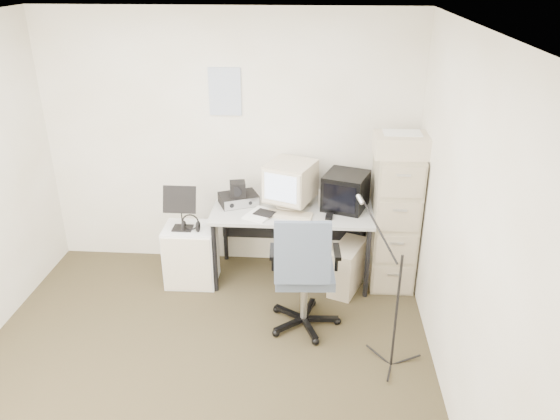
# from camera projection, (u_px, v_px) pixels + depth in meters

# --- Properties ---
(floor) EXTENTS (3.60, 3.60, 0.01)m
(floor) POSITION_uv_depth(u_px,v_px,m) (199.00, 374.00, 4.14)
(floor) COLOR #3D3725
(floor) RESTS_ON ground
(ceiling) EXTENTS (3.60, 3.60, 0.01)m
(ceiling) POSITION_uv_depth(u_px,v_px,m) (171.00, 29.00, 3.09)
(ceiling) COLOR white
(ceiling) RESTS_ON ground
(wall_back) EXTENTS (3.60, 0.02, 2.50)m
(wall_back) POSITION_uv_depth(u_px,v_px,m) (229.00, 143.00, 5.25)
(wall_back) COLOR white
(wall_back) RESTS_ON ground
(wall_right) EXTENTS (0.02, 3.60, 2.50)m
(wall_right) POSITION_uv_depth(u_px,v_px,m) (464.00, 235.00, 3.50)
(wall_right) COLOR white
(wall_right) RESTS_ON ground
(wall_calendar) EXTENTS (0.30, 0.02, 0.44)m
(wall_calendar) POSITION_uv_depth(u_px,v_px,m) (225.00, 92.00, 5.03)
(wall_calendar) COLOR white
(wall_calendar) RESTS_ON wall_back
(filing_cabinet) EXTENTS (0.40, 0.60, 1.30)m
(filing_cabinet) POSITION_uv_depth(u_px,v_px,m) (394.00, 219.00, 5.10)
(filing_cabinet) COLOR gray
(filing_cabinet) RESTS_ON floor
(printer) EXTENTS (0.49, 0.33, 0.19)m
(printer) POSITION_uv_depth(u_px,v_px,m) (402.00, 145.00, 4.73)
(printer) COLOR beige
(printer) RESTS_ON filing_cabinet
(desk) EXTENTS (1.50, 0.70, 0.73)m
(desk) POSITION_uv_depth(u_px,v_px,m) (292.00, 244.00, 5.26)
(desk) COLOR #B1B1B0
(desk) RESTS_ON floor
(crt_monitor) EXTENTS (0.52, 0.53, 0.44)m
(crt_monitor) POSITION_uv_depth(u_px,v_px,m) (291.00, 185.00, 5.07)
(crt_monitor) COLOR beige
(crt_monitor) RESTS_ON desk
(crt_tv) EXTENTS (0.47, 0.49, 0.34)m
(crt_tv) POSITION_uv_depth(u_px,v_px,m) (346.00, 191.00, 5.08)
(crt_tv) COLOR black
(crt_tv) RESTS_ON desk
(desk_speaker) EXTENTS (0.08, 0.08, 0.15)m
(desk_speaker) POSITION_uv_depth(u_px,v_px,m) (323.00, 198.00, 5.17)
(desk_speaker) COLOR beige
(desk_speaker) RESTS_ON desk
(keyboard) EXTENTS (0.43, 0.21, 0.02)m
(keyboard) POSITION_uv_depth(u_px,v_px,m) (289.00, 215.00, 4.97)
(keyboard) COLOR beige
(keyboard) RESTS_ON desk
(mouse) EXTENTS (0.08, 0.11, 0.03)m
(mouse) POSITION_uv_depth(u_px,v_px,m) (329.00, 216.00, 4.93)
(mouse) COLOR black
(mouse) RESTS_ON desk
(radio_receiver) EXTENTS (0.42, 0.37, 0.10)m
(radio_receiver) POSITION_uv_depth(u_px,v_px,m) (238.00, 199.00, 5.20)
(radio_receiver) COLOR black
(radio_receiver) RESTS_ON desk
(radio_speaker) EXTENTS (0.17, 0.16, 0.14)m
(radio_speaker) POSITION_uv_depth(u_px,v_px,m) (238.00, 189.00, 5.11)
(radio_speaker) COLOR black
(radio_speaker) RESTS_ON radio_receiver
(papers) EXTENTS (0.32, 0.36, 0.02)m
(papers) POSITION_uv_depth(u_px,v_px,m) (260.00, 214.00, 4.98)
(papers) COLOR white
(papers) RESTS_ON desk
(pc_tower) EXTENTS (0.38, 0.53, 0.46)m
(pc_tower) POSITION_uv_depth(u_px,v_px,m) (347.00, 267.00, 5.12)
(pc_tower) COLOR beige
(pc_tower) RESTS_ON floor
(office_chair) EXTENTS (0.66, 0.66, 1.07)m
(office_chair) POSITION_uv_depth(u_px,v_px,m) (305.00, 270.00, 4.47)
(office_chair) COLOR #4C5A6F
(office_chair) RESTS_ON floor
(side_cart) EXTENTS (0.48, 0.39, 0.59)m
(side_cart) POSITION_uv_depth(u_px,v_px,m) (191.00, 255.00, 5.21)
(side_cart) COLOR white
(side_cart) RESTS_ON floor
(music_stand) EXTENTS (0.33, 0.23, 0.44)m
(music_stand) POSITION_uv_depth(u_px,v_px,m) (181.00, 207.00, 4.96)
(music_stand) COLOR black
(music_stand) RESTS_ON side_cart
(headphones) EXTENTS (0.21, 0.21, 0.03)m
(headphones) POSITION_uv_depth(u_px,v_px,m) (191.00, 225.00, 4.99)
(headphones) COLOR black
(headphones) RESTS_ON side_cart
(mic_stand) EXTENTS (0.03, 0.03, 1.27)m
(mic_stand) POSITION_uv_depth(u_px,v_px,m) (398.00, 295.00, 3.97)
(mic_stand) COLOR black
(mic_stand) RESTS_ON floor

